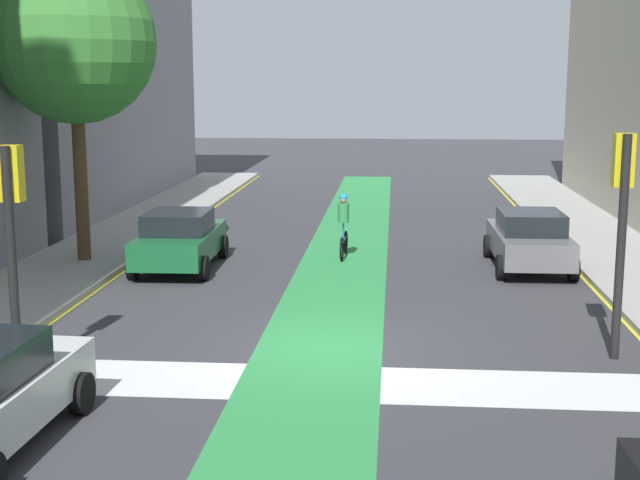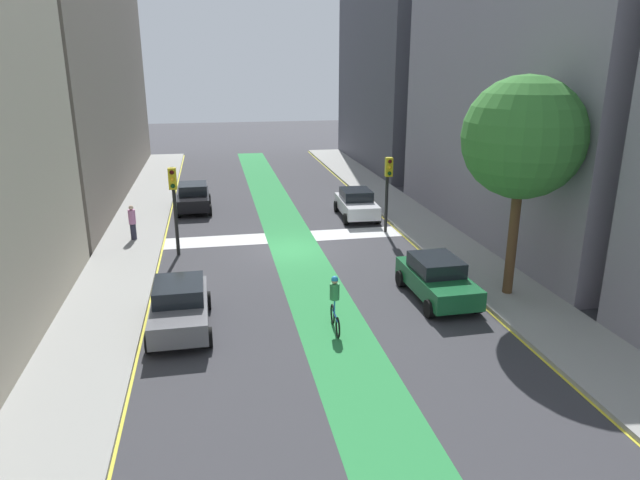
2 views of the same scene
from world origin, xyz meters
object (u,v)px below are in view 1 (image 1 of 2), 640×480
(traffic_signal_near_left, at_px, (12,215))
(car_green_left_far, at_px, (180,239))
(traffic_signal_near_right, at_px, (622,202))
(car_grey_right_far, at_px, (529,239))
(street_tree_near, at_px, (74,43))
(cyclist_in_lane, at_px, (344,224))

(traffic_signal_near_left, height_order, car_green_left_far, traffic_signal_near_left)
(traffic_signal_near_right, height_order, car_green_left_far, traffic_signal_near_right)
(traffic_signal_near_right, xyz_separation_m, car_grey_right_far, (-0.43, 7.65, -2.06))
(car_green_left_far, relative_size, street_tree_near, 0.53)
(traffic_signal_near_left, bearing_deg, car_green_left_far, 85.25)
(traffic_signal_near_left, bearing_deg, cyclist_in_lane, 64.40)
(street_tree_near, bearing_deg, car_green_left_far, -5.86)
(traffic_signal_near_right, distance_m, car_grey_right_far, 7.93)
(traffic_signal_near_left, height_order, car_grey_right_far, traffic_signal_near_left)
(car_grey_right_far, bearing_deg, car_green_left_far, -175.32)
(cyclist_in_lane, xyz_separation_m, street_tree_near, (-7.02, -1.51, 4.98))
(traffic_signal_near_right, relative_size, traffic_signal_near_left, 1.04)
(car_green_left_far, bearing_deg, traffic_signal_near_right, -35.27)
(traffic_signal_near_left, xyz_separation_m, cyclist_in_lane, (5.00, 10.44, -1.79))
(traffic_signal_near_right, distance_m, traffic_signal_near_left, 10.60)
(traffic_signal_near_left, bearing_deg, traffic_signal_near_right, 9.55)
(street_tree_near, bearing_deg, traffic_signal_near_right, -29.88)
(cyclist_in_lane, distance_m, street_tree_near, 8.74)
(car_grey_right_far, xyz_separation_m, street_tree_near, (-12.04, -0.48, 5.14))
(car_green_left_far, bearing_deg, street_tree_near, 174.14)
(car_grey_right_far, bearing_deg, cyclist_in_lane, 168.41)
(car_grey_right_far, height_order, cyclist_in_lane, cyclist_in_lane)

